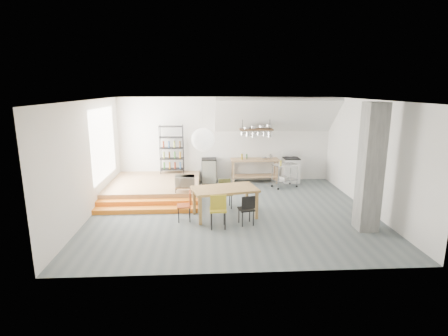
{
  "coord_description": "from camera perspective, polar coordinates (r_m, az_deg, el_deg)",
  "views": [
    {
      "loc": [
        -0.76,
        -9.65,
        3.52
      ],
      "look_at": [
        -0.19,
        0.8,
        1.11
      ],
      "focal_mm": 28.0,
      "sensor_mm": 36.0,
      "label": 1
    }
  ],
  "objects": [
    {
      "name": "bowl",
      "position": [
        13.2,
        6.67,
        1.57
      ],
      "size": [
        0.26,
        0.26,
        0.06
      ],
      "primitive_type": "imported",
      "rotation": [
        0.0,
        0.0,
        0.13
      ],
      "color": "silver",
      "rests_on": "kitchen_counter"
    },
    {
      "name": "window_pane",
      "position": [
        11.74,
        -19.06,
        3.8
      ],
      "size": [
        0.02,
        2.5,
        2.2
      ],
      "primitive_type": "cube",
      "color": "white",
      "rests_on": "wall_left"
    },
    {
      "name": "ceiling",
      "position": [
        9.69,
        1.4,
        11.04
      ],
      "size": [
        8.0,
        7.0,
        0.02
      ],
      "primitive_type": "cube",
      "color": "white",
      "rests_on": "wall_back"
    },
    {
      "name": "step_upper",
      "position": [
        10.75,
        -12.34,
        -5.74
      ],
      "size": [
        3.0,
        0.35,
        0.27
      ],
      "primitive_type": "cube",
      "color": "orange",
      "rests_on": "ground"
    },
    {
      "name": "rolling_cart",
      "position": [
        12.76,
        9.89,
        -0.7
      ],
      "size": [
        0.97,
        0.76,
        0.85
      ],
      "rotation": [
        0.0,
        0.0,
        0.38
      ],
      "color": "silver",
      "rests_on": "ground"
    },
    {
      "name": "wall_back",
      "position": [
        13.32,
        0.18,
        4.65
      ],
      "size": [
        8.0,
        0.04,
        3.2
      ],
      "primitive_type": "cube",
      "color": "silver",
      "rests_on": "ground"
    },
    {
      "name": "concrete_column",
      "position": [
        9.31,
        22.81,
        0.01
      ],
      "size": [
        0.5,
        0.5,
        3.2
      ],
      "primitive_type": "cube",
      "color": "slate",
      "rests_on": "ground"
    },
    {
      "name": "platform",
      "position": [
        12.24,
        -11.19,
        -3.05
      ],
      "size": [
        3.0,
        3.0,
        0.4
      ],
      "primitive_type": "cube",
      "color": "#A68053",
      "rests_on": "ground"
    },
    {
      "name": "chair_mustard",
      "position": [
        8.89,
        -0.97,
        -6.53
      ],
      "size": [
        0.43,
        0.43,
        0.93
      ],
      "rotation": [
        0.0,
        0.0,
        3.15
      ],
      "color": "#AD971D",
      "rests_on": "ground"
    },
    {
      "name": "pot_rack",
      "position": [
        12.81,
        5.4,
        5.96
      ],
      "size": [
        1.2,
        0.5,
        1.43
      ],
      "color": "#3D2618",
      "rests_on": "ceiling"
    },
    {
      "name": "stove",
      "position": [
        13.56,
        10.86,
        -0.25
      ],
      "size": [
        0.6,
        0.6,
        1.18
      ],
      "color": "white",
      "rests_on": "ground"
    },
    {
      "name": "kitchen_counter",
      "position": [
        13.26,
        5.01,
        0.28
      ],
      "size": [
        1.8,
        0.6,
        0.91
      ],
      "color": "#A68053",
      "rests_on": "ground"
    },
    {
      "name": "dining_table",
      "position": [
        9.66,
        0.14,
        -3.79
      ],
      "size": [
        1.92,
        1.34,
        0.83
      ],
      "rotation": [
        0.0,
        0.0,
        0.22
      ],
      "color": "olive",
      "rests_on": "ground"
    },
    {
      "name": "step_lower",
      "position": [
        10.45,
        -12.62,
        -6.69
      ],
      "size": [
        3.0,
        0.35,
        0.13
      ],
      "primitive_type": "cube",
      "color": "orange",
      "rests_on": "ground"
    },
    {
      "name": "wire_shelving",
      "position": [
        13.1,
        -8.53,
        3.16
      ],
      "size": [
        0.88,
        0.38,
        1.8
      ],
      "color": "black",
      "rests_on": "platform"
    },
    {
      "name": "slope_ceiling",
      "position": [
        12.85,
        8.47,
        8.47
      ],
      "size": [
        4.4,
        1.44,
        1.32
      ],
      "primitive_type": "cube",
      "rotation": [
        -0.73,
        0.0,
        0.0
      ],
      "color": "white",
      "rests_on": "wall_back"
    },
    {
      "name": "chair_black",
      "position": [
        9.14,
        3.79,
        -6.44
      ],
      "size": [
        0.45,
        0.45,
        0.82
      ],
      "rotation": [
        0.0,
        0.0,
        3.35
      ],
      "color": "black",
      "rests_on": "ground"
    },
    {
      "name": "microwave_shelf",
      "position": [
        10.84,
        -6.4,
        -3.07
      ],
      "size": [
        0.6,
        0.4,
        0.16
      ],
      "color": "#A68053",
      "rests_on": "platform"
    },
    {
      "name": "paper_lantern",
      "position": [
        9.2,
        -3.47,
        4.66
      ],
      "size": [
        0.6,
        0.6,
        0.6
      ],
      "primitive_type": "sphere",
      "color": "white",
      "rests_on": "ceiling"
    },
    {
      "name": "wall_right",
      "position": [
        10.93,
        22.75,
        1.81
      ],
      "size": [
        0.04,
        7.0,
        3.2
      ],
      "primitive_type": "cube",
      "color": "silver",
      "rests_on": "ground"
    },
    {
      "name": "microwave",
      "position": [
        10.79,
        -6.42,
        -2.13
      ],
      "size": [
        0.6,
        0.41,
        0.33
      ],
      "primitive_type": "imported",
      "rotation": [
        0.0,
        0.0,
        0.01
      ],
      "color": "beige",
      "rests_on": "microwave_shelf"
    },
    {
      "name": "mini_fridge",
      "position": [
        13.21,
        -2.46,
        -0.44
      ],
      "size": [
        0.55,
        0.55,
        0.93
      ],
      "primitive_type": "cube",
      "color": "black",
      "rests_on": "ground"
    },
    {
      "name": "floor",
      "position": [
        10.3,
        1.3,
        -7.04
      ],
      "size": [
        8.0,
        8.0,
        0.0
      ],
      "primitive_type": "plane",
      "color": "#555F62",
      "rests_on": "ground"
    },
    {
      "name": "wall_left",
      "position": [
        10.36,
        -21.29,
        1.37
      ],
      "size": [
        0.04,
        7.0,
        3.2
      ],
      "primitive_type": "cube",
      "color": "silver",
      "rests_on": "ground"
    },
    {
      "name": "chair_olive",
      "position": [
        10.5,
        0.17,
        -3.73
      ],
      "size": [
        0.43,
        0.43,
        0.85
      ],
      "rotation": [
        0.0,
        0.0,
        0.1
      ],
      "color": "brown",
      "rests_on": "ground"
    },
    {
      "name": "chair_red",
      "position": [
        9.5,
        -6.16,
        -5.75
      ],
      "size": [
        0.4,
        0.4,
        0.82
      ],
      "rotation": [
        0.0,
        0.0,
        -1.49
      ],
      "color": "#9F3D16",
      "rests_on": "ground"
    }
  ]
}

